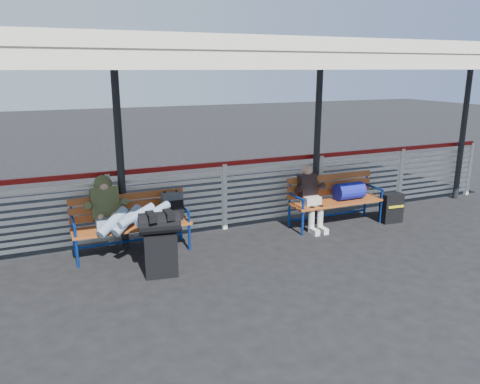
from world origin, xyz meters
name	(u,v)px	position (x,y,z in m)	size (l,w,h in m)	color
ground	(273,268)	(0.00, 0.00, 0.00)	(60.00, 60.00, 0.00)	black
fence	(224,194)	(0.00, 1.90, 0.66)	(12.08, 0.08, 1.24)	silver
canopy	(249,52)	(0.00, 0.87, 3.04)	(12.60, 3.60, 3.16)	silver
luggage_stack	(160,241)	(-1.54, 0.42, 0.50)	(0.60, 0.40, 0.93)	black
bench_left	(143,215)	(-1.56, 1.46, 0.59)	(1.80, 0.56, 0.92)	#A55320
bench_right	(341,193)	(2.08, 1.31, 0.58)	(1.80, 0.56, 0.92)	#A55320
traveler_man	(125,214)	(-1.89, 1.11, 0.74)	(0.93, 1.64, 0.77)	#8AA1BA
companion_person	(311,197)	(1.42, 1.30, 0.60)	(0.32, 0.66, 1.15)	beige
suitcase_side	(391,208)	(3.02, 1.00, 0.28)	(0.41, 0.27, 0.55)	black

